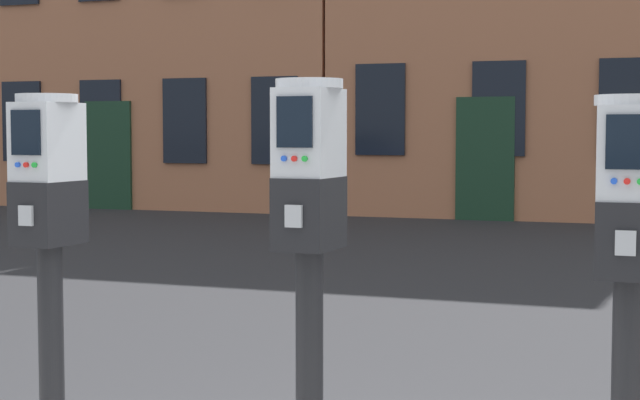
# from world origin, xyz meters

# --- Properties ---
(parking_meter_near_kerb) EXTENTS (0.22, 0.26, 1.51)m
(parking_meter_near_kerb) POSITION_xyz_m (-0.97, -0.28, 1.18)
(parking_meter_near_kerb) COLOR black
(parking_meter_near_kerb) RESTS_ON sidewalk_slab
(parking_meter_twin_adjacent) EXTENTS (0.22, 0.26, 1.55)m
(parking_meter_twin_adjacent) POSITION_xyz_m (0.02, -0.28, 1.21)
(parking_meter_twin_adjacent) COLOR black
(parking_meter_twin_adjacent) RESTS_ON sidewalk_slab
(parking_meter_end_of_row) EXTENTS (0.22, 0.26, 1.48)m
(parking_meter_end_of_row) POSITION_xyz_m (1.01, -0.28, 1.16)
(parking_meter_end_of_row) COLOR black
(parking_meter_end_of_row) RESTS_ON sidewalk_slab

